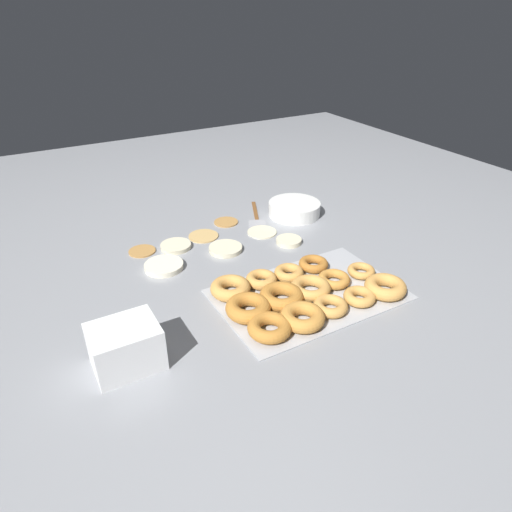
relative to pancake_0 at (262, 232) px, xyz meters
name	(u,v)px	position (x,y,z in m)	size (l,w,h in m)	color
ground_plane	(230,262)	(-0.19, -0.12, 0.00)	(3.00, 3.00, 0.00)	gray
pancake_0	(262,232)	(0.00, 0.00, 0.00)	(0.10, 0.10, 0.01)	beige
pancake_1	(176,246)	(-0.29, 0.04, 0.00)	(0.10, 0.10, 0.01)	beige
pancake_2	(164,266)	(-0.37, -0.06, 0.00)	(0.11, 0.11, 0.02)	silver
pancake_3	(289,241)	(0.04, -0.11, 0.00)	(0.08, 0.08, 0.01)	beige
pancake_4	(226,221)	(-0.07, 0.13, 0.00)	(0.08, 0.08, 0.01)	#B27F42
pancake_5	(226,249)	(-0.16, -0.05, 0.00)	(0.11, 0.11, 0.01)	beige
pancake_6	(205,235)	(-0.18, 0.07, 0.00)	(0.10, 0.10, 0.01)	tan
pancake_7	(142,250)	(-0.40, 0.07, 0.00)	(0.08, 0.08, 0.01)	#B27F42
donut_tray	(301,294)	(-0.11, -0.39, 0.01)	(0.49, 0.32, 0.04)	#ADAFB5
batter_bowl	(294,209)	(0.18, 0.07, 0.02)	(0.19, 0.19, 0.05)	white
container_stack	(126,347)	(-0.58, -0.41, 0.05)	(0.14, 0.12, 0.10)	white
spatula	(258,224)	(0.02, 0.06, 0.00)	(0.16, 0.29, 0.01)	brown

